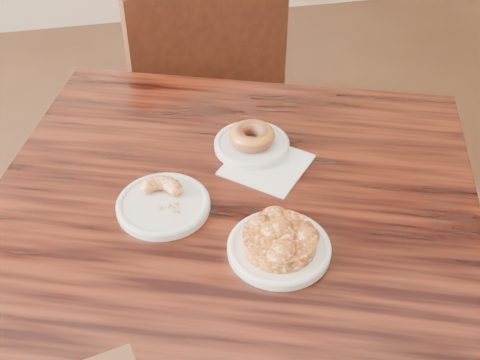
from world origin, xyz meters
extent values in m
cube|color=black|center=(-0.15, 0.12, 0.38)|extent=(1.12, 1.12, 0.75)
cube|color=white|center=(-0.05, 0.24, 0.75)|extent=(0.20, 0.20, 0.00)
cylinder|color=white|center=(-0.07, 0.29, 0.76)|extent=(0.15, 0.15, 0.01)
cylinder|color=silver|center=(-0.26, 0.16, 0.76)|extent=(0.17, 0.17, 0.01)
cylinder|color=white|center=(-0.08, 0.02, 0.76)|extent=(0.17, 0.17, 0.01)
torus|color=brown|center=(-0.07, 0.29, 0.78)|extent=(0.09, 0.09, 0.03)
camera|label=1|loc=(-0.28, -0.63, 1.48)|focal=45.00mm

